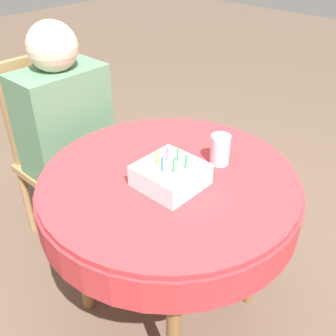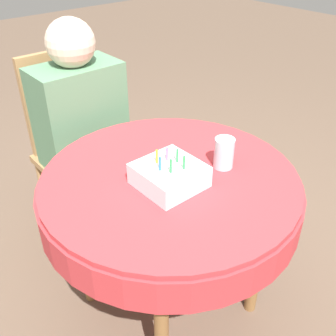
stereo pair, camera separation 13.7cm
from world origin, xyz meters
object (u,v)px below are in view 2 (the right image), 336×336
(chair, at_px, (77,142))
(person, at_px, (82,115))
(drinking_glass, at_px, (224,153))
(birthday_cake, at_px, (169,175))

(chair, relative_size, person, 0.83)
(drinking_glass, bearing_deg, person, 101.56)
(person, xyz_separation_m, drinking_glass, (0.16, -0.77, 0.08))
(birthday_cake, bearing_deg, chair, 85.02)
(birthday_cake, height_order, drinking_glass, birthday_cake)
(person, relative_size, drinking_glass, 9.79)
(chair, bearing_deg, drinking_glass, -79.52)
(chair, relative_size, birthday_cake, 4.54)
(chair, xyz_separation_m, drinking_glass, (0.16, -0.87, 0.27))
(chair, bearing_deg, person, -90.00)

